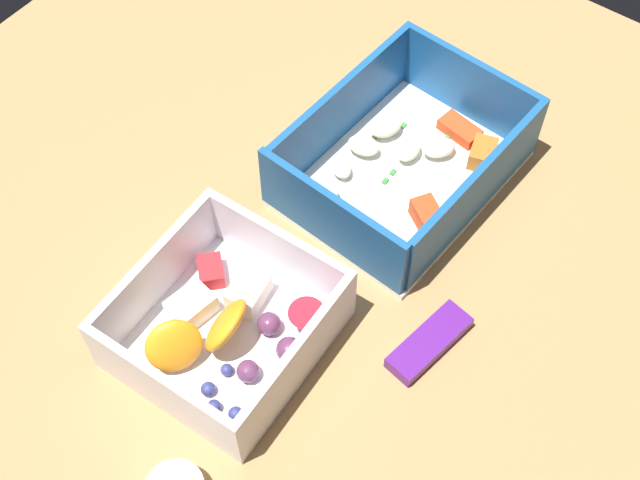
{
  "coord_description": "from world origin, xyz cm",
  "views": [
    {
      "loc": [
        28.13,
        21.47,
        58.69
      ],
      "look_at": [
        -1.11,
        -0.3,
        4.0
      ],
      "focal_mm": 48.65,
      "sensor_mm": 36.0,
      "label": 1
    }
  ],
  "objects": [
    {
      "name": "table_surface",
      "position": [
        0.0,
        0.0,
        1.0
      ],
      "size": [
        80.0,
        80.0,
        2.0
      ],
      "primitive_type": "cube",
      "color": "#9E7547",
      "rests_on": "ground"
    },
    {
      "name": "pasta_container",
      "position": [
        -11.21,
        0.76,
        4.2
      ],
      "size": [
        19.21,
        14.86,
        6.76
      ],
      "rotation": [
        0.0,
        0.0,
        -0.06
      ],
      "color": "white",
      "rests_on": "table_surface"
    },
    {
      "name": "fruit_bowl",
      "position": [
        8.71,
        -1.23,
        4.05
      ],
      "size": [
        14.58,
        13.71,
        5.84
      ],
      "rotation": [
        0.0,
        0.0,
        0.05
      ],
      "color": "white",
      "rests_on": "table_surface"
    },
    {
      "name": "candy_bar",
      "position": [
        0.57,
        10.79,
        2.6
      ],
      "size": [
        7.29,
        3.47,
        1.2
      ],
      "primitive_type": "cube",
      "rotation": [
        0.0,
        0.0,
        -0.16
      ],
      "color": "#51197A",
      "rests_on": "table_surface"
    }
  ]
}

